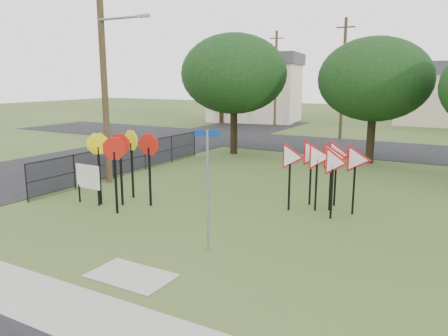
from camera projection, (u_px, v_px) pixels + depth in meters
The scene contains 18 objects.
ground at pixel (188, 243), 12.40m from camera, with size 140.00×140.00×0.00m, color #364F1D.
sidewalk at pixel (71, 310), 8.81m from camera, with size 30.00×1.60×0.02m, color gray.
street_left at pixel (117, 155), 26.69m from camera, with size 8.00×50.00×0.02m, color black.
street_far at pixel (354, 148), 29.46m from camera, with size 60.00×8.00×0.02m, color black.
curb_pad at pixel (131, 276), 10.34m from camera, with size 2.00×1.20×0.02m, color gray.
street_name_sign at pixel (208, 183), 11.54m from camera, with size 0.65×0.23×3.30m.
stop_sign_cluster at pixel (123, 152), 15.77m from camera, with size 2.43×2.14×2.69m.
yield_sign_cluster at pixel (325, 160), 15.12m from camera, with size 3.18×1.87×2.48m.
info_board at pixel (88, 178), 16.10m from camera, with size 1.19×0.09×1.48m.
utility_pole_main at pixel (104, 64), 18.66m from camera, with size 3.55×0.33×10.00m.
far_pole_a at pixel (343, 78), 32.91m from camera, with size 1.40×0.24×9.00m.
far_pole_c at pixel (276, 78), 41.88m from camera, with size 1.40×0.24×9.00m.
fence_run at pixel (130, 158), 21.22m from camera, with size 0.05×11.55×1.50m.
house_left at pixel (256, 87), 47.40m from camera, with size 10.58×8.88×7.20m.
house_mid at pixel (443, 93), 43.98m from camera, with size 8.40×8.40×6.20m.
tree_near_left at pixel (234, 74), 26.25m from camera, with size 6.40×6.40×7.27m.
tree_near_mid at pixel (375, 79), 23.32m from camera, with size 6.00×6.00×6.80m.
tree_far_left at pixel (221, 73), 44.64m from camera, with size 6.80×6.80×7.73m.
Camera 1 is at (6.64, -9.70, 4.60)m, focal length 35.00 mm.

